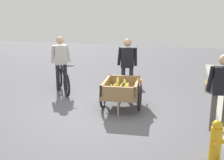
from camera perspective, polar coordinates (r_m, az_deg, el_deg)
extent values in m
plane|color=#56565B|center=(6.35, -1.33, -6.81)|extent=(24.00, 24.00, 0.00)
cube|color=#937047|center=(6.47, 1.94, -2.65)|extent=(1.18, 0.91, 0.10)
cube|color=#937047|center=(5.93, 1.25, -2.54)|extent=(0.14, 0.80, 0.24)
cube|color=#937047|center=(6.92, 2.57, -0.05)|extent=(0.14, 0.80, 0.24)
cube|color=#937047|center=(6.38, 5.25, -1.35)|extent=(1.10, 0.17, 0.24)
cube|color=#937047|center=(6.48, -1.28, -1.04)|extent=(1.10, 0.17, 0.24)
torus|color=black|center=(6.45, 5.82, -3.51)|extent=(0.64, 0.13, 0.64)
torus|color=black|center=(6.57, -1.87, -3.12)|extent=(0.64, 0.13, 0.64)
cylinder|color=#9E9EA8|center=(6.50, 1.94, -3.32)|extent=(0.13, 0.88, 0.04)
cylinder|color=#937047|center=(7.19, 5.57, 0.28)|extent=(0.55, 0.09, 0.04)
cylinder|color=#937047|center=(7.27, 0.22, 0.51)|extent=(0.55, 0.09, 0.04)
cylinder|color=#9E9EA8|center=(6.10, 1.30, -5.95)|extent=(0.04, 0.04, 0.35)
ellipsoid|color=gold|center=(6.52, -0.24, -1.57)|extent=(0.18, 0.09, 0.13)
ellipsoid|color=gold|center=(6.50, -0.21, -1.52)|extent=(0.19, 0.08, 0.07)
ellipsoid|color=gold|center=(6.48, -0.18, -1.47)|extent=(0.19, 0.06, 0.08)
ellipsoid|color=gold|center=(6.47, -0.15, -1.42)|extent=(0.17, 0.11, 0.14)
ellipsoid|color=gold|center=(6.36, 0.46, -1.38)|extent=(0.17, 0.06, 0.15)
ellipsoid|color=gold|center=(6.34, 0.48, -1.34)|extent=(0.19, 0.11, 0.08)
ellipsoid|color=gold|center=(6.32, 0.52, -1.29)|extent=(0.19, 0.12, 0.08)
ellipsoid|color=gold|center=(6.30, 0.55, -1.24)|extent=(0.18, 0.09, 0.14)
ellipsoid|color=gold|center=(6.21, 2.90, -2.02)|extent=(0.18, 0.07, 0.15)
ellipsoid|color=gold|center=(6.19, 2.95, -1.96)|extent=(0.18, 0.12, 0.11)
ellipsoid|color=gold|center=(6.18, 2.99, -1.91)|extent=(0.19, 0.08, 0.05)
ellipsoid|color=gold|center=(6.16, 3.03, -1.85)|extent=(0.19, 0.10, 0.10)
ellipsoid|color=gold|center=(6.15, 3.07, -1.79)|extent=(0.18, 0.08, 0.15)
ellipsoid|color=gold|center=(6.79, 2.56, -0.55)|extent=(0.18, 0.05, 0.14)
ellipsoid|color=gold|center=(6.77, 2.60, -0.50)|extent=(0.19, 0.10, 0.09)
ellipsoid|color=gold|center=(6.76, 2.64, -0.44)|extent=(0.19, 0.08, 0.04)
ellipsoid|color=gold|center=(6.75, 2.67, -0.39)|extent=(0.18, 0.13, 0.09)
ellipsoid|color=gold|center=(6.74, 2.72, -0.32)|extent=(0.18, 0.12, 0.12)
ellipsoid|color=gold|center=(6.75, 2.05, -1.01)|extent=(0.19, 0.09, 0.13)
ellipsoid|color=gold|center=(6.73, 2.08, -0.97)|extent=(0.19, 0.09, 0.05)
ellipsoid|color=gold|center=(6.71, 2.11, -0.93)|extent=(0.19, 0.09, 0.12)
ellipsoid|color=gold|center=(6.28, 2.84, -1.44)|extent=(0.18, 0.05, 0.14)
ellipsoid|color=gold|center=(6.27, 2.88, -1.37)|extent=(0.19, 0.08, 0.11)
ellipsoid|color=gold|center=(6.26, 2.93, -1.32)|extent=(0.19, 0.11, 0.05)
ellipsoid|color=gold|center=(6.24, 2.97, -1.26)|extent=(0.19, 0.09, 0.09)
ellipsoid|color=gold|center=(6.23, 3.02, -1.19)|extent=(0.18, 0.05, 0.13)
ellipsoid|color=gold|center=(6.70, 1.11, -0.23)|extent=(0.18, 0.05, 0.13)
ellipsoid|color=gold|center=(6.69, 1.15, -0.17)|extent=(0.19, 0.06, 0.09)
ellipsoid|color=gold|center=(6.68, 1.18, -0.11)|extent=(0.18, 0.06, 0.05)
ellipsoid|color=gold|center=(6.66, 1.22, -0.06)|extent=(0.19, 0.12, 0.10)
ellipsoid|color=gold|center=(6.65, 1.26, 0.00)|extent=(0.17, 0.11, 0.15)
ellipsoid|color=gold|center=(6.06, 0.12, -2.01)|extent=(0.18, 0.08, 0.13)
ellipsoid|color=gold|center=(6.05, 0.16, -1.96)|extent=(0.19, 0.10, 0.08)
ellipsoid|color=gold|center=(6.03, 0.19, -1.91)|extent=(0.19, 0.07, 0.08)
ellipsoid|color=gold|center=(6.01, 0.23, -1.85)|extent=(0.19, 0.10, 0.13)
ellipsoid|color=gold|center=(6.20, 3.16, -1.44)|extent=(0.18, 0.06, 0.15)
ellipsoid|color=gold|center=(6.19, 3.20, -1.38)|extent=(0.19, 0.09, 0.10)
ellipsoid|color=gold|center=(6.17, 3.25, -1.33)|extent=(0.18, 0.12, 0.04)
ellipsoid|color=gold|center=(6.16, 3.29, -1.26)|extent=(0.19, 0.06, 0.09)
ellipsoid|color=gold|center=(6.14, 3.33, -1.22)|extent=(0.17, 0.07, 0.15)
ellipsoid|color=gold|center=(6.03, 1.62, -1.71)|extent=(0.18, 0.11, 0.14)
ellipsoid|color=gold|center=(6.01, 1.65, -1.68)|extent=(0.18, 0.07, 0.05)
ellipsoid|color=gold|center=(5.98, 1.67, -1.65)|extent=(0.18, 0.09, 0.15)
ellipsoid|color=gold|center=(6.65, 1.08, -0.86)|extent=(0.18, 0.08, 0.15)
ellipsoid|color=gold|center=(6.63, 1.11, -0.82)|extent=(0.19, 0.07, 0.08)
ellipsoid|color=gold|center=(6.62, 1.14, -0.77)|extent=(0.19, 0.06, 0.09)
ellipsoid|color=gold|center=(6.60, 1.17, -0.71)|extent=(0.18, 0.10, 0.14)
cylinder|color=black|center=(7.56, 4.01, -0.25)|extent=(0.11, 0.11, 0.77)
cylinder|color=black|center=(7.59, 2.35, -0.18)|extent=(0.11, 0.11, 0.77)
cube|color=black|center=(7.43, 3.25, 4.70)|extent=(0.23, 0.36, 0.55)
sphere|color=tan|center=(7.37, 3.29, 7.83)|extent=(0.21, 0.21, 0.21)
cylinder|color=black|center=(7.41, 4.95, 4.85)|extent=(0.08, 0.09, 0.49)
cylinder|color=black|center=(7.46, 1.57, 4.97)|extent=(0.08, 0.12, 0.50)
torus|color=black|center=(7.51, -9.46, -0.96)|extent=(0.56, 0.45, 0.66)
torus|color=black|center=(8.46, -10.92, 0.73)|extent=(0.56, 0.45, 0.66)
cylinder|color=black|center=(7.89, -10.36, 2.74)|extent=(0.50, 0.40, 0.04)
cylinder|color=black|center=(8.04, -10.48, 1.68)|extent=(0.10, 0.09, 0.45)
cylinder|color=black|center=(7.77, -10.02, 0.87)|extent=(0.44, 0.35, 0.43)
ellipsoid|color=black|center=(8.01, -10.59, 3.56)|extent=(0.20, 0.08, 0.06)
cylinder|color=black|center=(7.44, -9.70, 2.85)|extent=(0.30, 0.38, 0.03)
cylinder|color=black|center=(8.13, -9.71, 0.65)|extent=(0.11, 0.11, 0.78)
cylinder|color=black|center=(8.09, -11.23, 0.50)|extent=(0.11, 0.11, 0.78)
cube|color=#B7B2AD|center=(7.98, -10.69, 5.19)|extent=(0.37, 0.39, 0.55)
sphere|color=tan|center=(7.93, -10.82, 8.12)|extent=(0.21, 0.21, 0.21)
cylinder|color=#B7B2AD|center=(8.02, -9.15, 5.51)|extent=(0.08, 0.15, 0.50)
cylinder|color=#B7B2AD|center=(7.94, -12.26, 5.27)|extent=(0.08, 0.14, 0.50)
cylinder|color=gold|center=(4.67, 20.79, -12.36)|extent=(0.18, 0.18, 0.55)
sphere|color=gold|center=(4.54, 21.15, -8.79)|extent=(0.16, 0.16, 0.16)
cylinder|color=gold|center=(4.54, 20.95, -12.35)|extent=(0.10, 0.07, 0.07)
cylinder|color=gold|center=(4.66, 22.22, -11.81)|extent=(0.07, 0.10, 0.07)
cylinder|color=orange|center=(8.23, 5.36, -0.84)|extent=(0.25, 0.25, 0.28)
cube|color=#99754C|center=(8.58, 19.88, -1.21)|extent=(0.44, 0.32, 0.22)
sphere|color=#99BF33|center=(8.45, 19.40, -0.35)|extent=(0.08, 0.08, 0.08)
sphere|color=red|center=(8.52, 20.08, -0.26)|extent=(0.09, 0.09, 0.09)
sphere|color=#99BF33|center=(8.64, 19.36, -0.03)|extent=(0.08, 0.08, 0.08)
sphere|color=red|center=(8.66, 20.24, -0.07)|extent=(0.08, 0.08, 0.08)
sphere|color=#B23319|center=(8.65, 20.56, -0.08)|extent=(0.09, 0.09, 0.09)
sphere|color=red|center=(8.60, 20.19, -0.16)|extent=(0.08, 0.08, 0.08)
cylinder|color=#4C4742|center=(5.67, 20.37, -6.38)|extent=(0.11, 0.11, 0.75)
cube|color=black|center=(5.51, 22.08, -0.13)|extent=(0.24, 0.36, 0.53)
cylinder|color=black|center=(5.46, 19.86, 0.22)|extent=(0.08, 0.13, 0.48)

